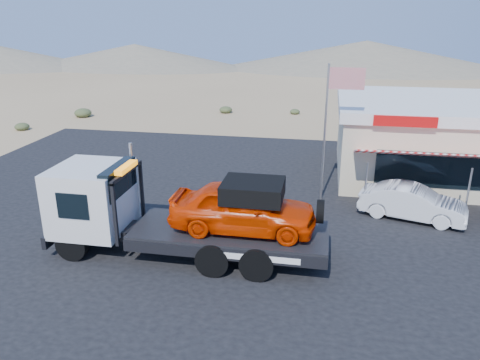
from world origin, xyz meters
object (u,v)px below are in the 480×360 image
(tow_truck, at_px, (180,209))
(jerky_store, at_px, (441,138))
(white_sedan, at_px, (412,202))
(flagpole, at_px, (331,118))

(tow_truck, xyz_separation_m, jerky_store, (10.47, 10.54, 0.30))
(tow_truck, distance_m, jerky_store, 14.86)
(tow_truck, height_order, white_sedan, tow_truck)
(tow_truck, distance_m, white_sedan, 9.59)
(tow_truck, relative_size, white_sedan, 2.25)
(jerky_store, relative_size, flagpole, 1.73)
(jerky_store, bearing_deg, flagpole, -141.21)
(white_sedan, distance_m, jerky_store, 6.43)
(flagpole, bearing_deg, tow_truck, -128.98)
(jerky_store, bearing_deg, tow_truck, -134.83)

